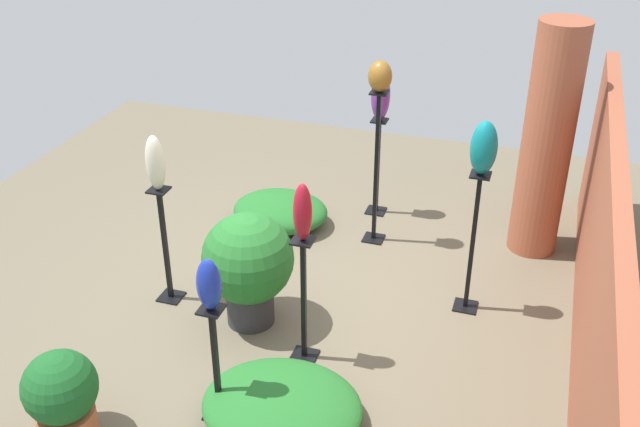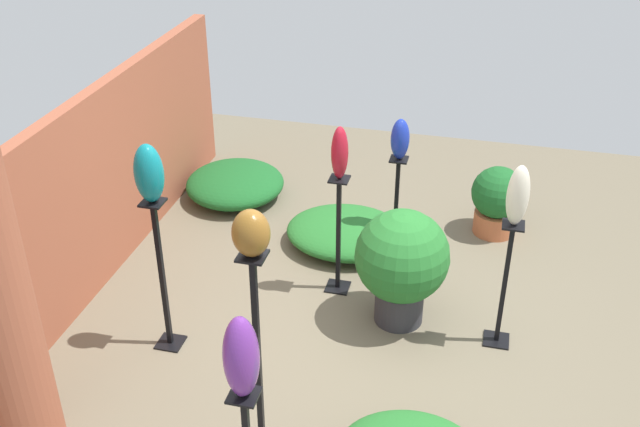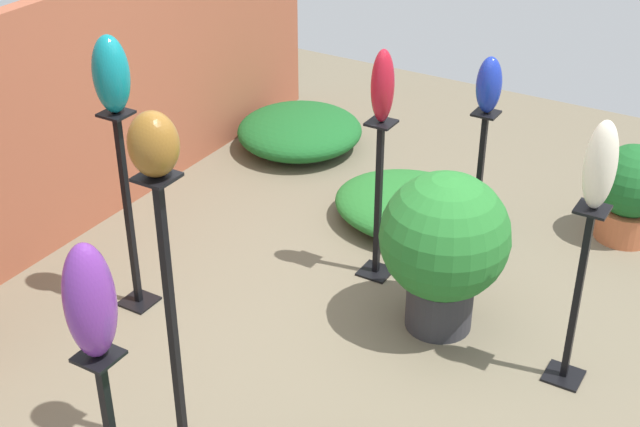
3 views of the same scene
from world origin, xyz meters
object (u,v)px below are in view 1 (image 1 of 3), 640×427
Objects in this scene: pedestal_violet at (377,171)px; art_vase_bronze at (380,76)px; pedestal_ruby at (304,306)px; art_vase_ruby at (303,212)px; brick_pillar at (547,142)px; pedestal_ivory at (166,250)px; pedestal_bronze at (376,174)px; potted_plant_mid_right at (62,395)px; art_vase_teal at (484,148)px; potted_plant_front_left at (248,263)px; pedestal_cobalt at (216,369)px; art_vase_cobalt at (209,285)px; art_vase_violet at (381,96)px; pedestal_teal at (472,249)px; art_vase_ivory at (155,163)px.

pedestal_violet is 1.34m from art_vase_bronze.
art_vase_ruby is (-0.00, -0.00, 0.81)m from pedestal_ruby.
brick_pillar reaches higher than pedestal_ivory.
potted_plant_mid_right is at bearing -22.76° from pedestal_bronze.
potted_plant_front_left is (0.74, -1.68, -0.93)m from art_vase_teal.
art_vase_teal is at bearing 50.43° from art_vase_bronze.
brick_pillar reaches higher than pedestal_cobalt.
art_vase_cobalt is at bearing 40.76° from pedestal_ivory.
art_vase_violet is 0.51× the size of potted_plant_front_left.
pedestal_ruby reaches higher than potted_plant_front_left.
pedestal_teal is 3.33m from potted_plant_mid_right.
brick_pillar is 2.74m from art_vase_ruby.
pedestal_violet is (-0.22, -1.61, -0.64)m from brick_pillar.
art_vase_teal is 0.94× the size of art_vase_ivory.
potted_plant_front_left is (-0.30, -0.58, 0.08)m from pedestal_ruby.
pedestal_ruby reaches higher than pedestal_cobalt.
pedestal_ruby is 0.86m from pedestal_cobalt.
brick_pillar is 1.74× the size of pedestal_teal.
art_vase_cobalt is 0.55× the size of potted_plant_mid_right.
pedestal_ivory is 1.55× the size of potted_plant_mid_right.
pedestal_teal is at bearing 116.57° from art_vase_teal.
potted_plant_front_left is at bearing -66.24° from pedestal_teal.
pedestal_teal is at bearing 50.43° from art_vase_bronze.
pedestal_bronze is at bearing 170.71° from pedestal_cobalt.
pedestal_ruby is 1.56× the size of potted_plant_mid_right.
art_vase_teal is 1.17× the size of art_vase_cobalt.
pedestal_violet is 0.97× the size of pedestal_ivory.
pedestal_teal is 2.66m from art_vase_ivory.
art_vase_cobalt is (1.82, -1.47, -0.38)m from art_vase_teal.
pedestal_bronze is 1.44× the size of pedestal_ivory.
pedestal_ruby is (2.24, -1.57, -0.62)m from brick_pillar.
art_vase_bronze is (-1.51, 1.44, 1.19)m from pedestal_ivory.
potted_plant_mid_right is (3.74, -1.22, -0.11)m from pedestal_violet.
potted_plant_front_left is (2.15, -0.53, 0.10)m from pedestal_violet.
brick_pillar is 1.38m from pedestal_teal.
pedestal_violet is 2.31× the size of art_vase_ruby.
pedestal_violet is 2.36× the size of art_vase_teal.
art_vase_ruby is (1.05, -1.11, -0.20)m from art_vase_teal.
pedestal_violet is 2.09m from art_vase_teal.
art_vase_violet is at bearing 0.00° from pedestal_violet.
art_vase_violet is 0.73× the size of potted_plant_mid_right.
pedestal_bronze is 2.23× the size of potted_plant_mid_right.
potted_plant_mid_right is (3.52, -2.83, -0.74)m from brick_pillar.
pedestal_bronze is at bearing 170.71° from art_vase_cobalt.
art_vase_violet is at bearing -178.91° from art_vase_ruby.
art_vase_violet is (-3.24, 0.32, 0.87)m from pedestal_cobalt.
pedestal_ivory is 2.84× the size of art_vase_cobalt.
pedestal_violet is 3.67× the size of art_vase_bronze.
art_vase_cobalt is at bearing -38.95° from pedestal_teal.
pedestal_bronze is 1.55m from art_vase_teal.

